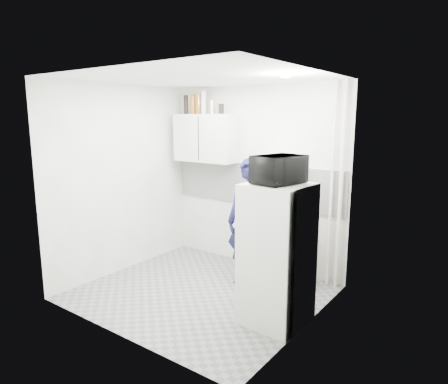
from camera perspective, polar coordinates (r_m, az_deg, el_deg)
The scene contains 23 objects.
floor at distance 5.15m, azimuth -3.38°, elevation -14.12°, with size 2.80×2.80×0.00m, color gray.
ceiling at distance 4.70m, azimuth -3.74°, elevation 16.03°, with size 2.80×2.80×0.00m, color white.
wall_back at distance 5.76m, azimuth 4.40°, elevation 2.06°, with size 2.80×2.80×0.00m, color white.
wall_left at distance 5.74m, azimuth -14.39°, elevation 1.73°, with size 2.60×2.60×0.00m, color white.
wall_right at distance 4.03m, azimuth 12.00°, elevation -1.89°, with size 2.60×2.60×0.00m, color white.
person at distance 5.12m, azimuth 3.78°, elevation -4.38°, with size 0.61×0.40×1.67m, color #131439.
stove at distance 5.43m, azimuth 9.04°, elevation -8.01°, with size 0.54×0.54×0.87m, color beige.
fridge at distance 4.24m, azimuth 7.53°, elevation -8.86°, with size 0.62×0.62×1.50m, color silver.
stove_top at distance 5.30m, azimuth 9.18°, elevation -3.41°, with size 0.52×0.52×0.03m, color black.
saucepan at distance 5.22m, azimuth 9.62°, elevation -2.87°, with size 0.19×0.19×0.11m, color silver.
microwave at distance 4.03m, azimuth 7.84°, elevation 3.18°, with size 0.35×0.52×0.29m, color black.
bottle_a at distance 6.24m, azimuth -5.46°, elevation 12.31°, with size 0.07×0.07×0.28m, color black.
bottle_b at distance 6.15m, azimuth -4.50°, elevation 12.38°, with size 0.08×0.08×0.29m, color brown.
bottle_c at distance 6.08m, azimuth -3.70°, elevation 12.47°, with size 0.07×0.07×0.30m, color brown.
bottle_d at distance 6.01m, azimuth -2.92°, elevation 12.63°, with size 0.08×0.08×0.33m, color #B2B7BC.
canister_a at distance 5.92m, azimuth -1.79°, elevation 11.99°, with size 0.08×0.08×0.19m, color silver.
canister_b at distance 5.81m, azimuth -0.39°, elevation 11.79°, with size 0.08×0.08×0.15m, color black.
upper_cabinet at distance 5.99m, azimuth -2.58°, elevation 7.71°, with size 1.00×0.35×0.70m, color silver.
range_hood at distance 5.29m, azimuth 7.17°, elevation 4.19°, with size 0.60×0.50×0.14m, color beige.
backsplash at distance 5.76m, azimuth 4.31°, elevation 1.06°, with size 2.74×0.03×0.60m, color white.
pipe_a at distance 5.13m, azimuth 16.36°, elevation 0.60°, with size 0.05×0.05×2.60m, color beige.
pipe_b at distance 5.17m, azimuth 15.11°, elevation 0.74°, with size 0.04×0.04×2.60m, color beige.
ceiling_spot_fixture at distance 4.31m, azimuth 8.77°, elevation 16.02°, with size 0.10×0.10×0.02m, color white.
Camera 1 is at (2.99, -3.60, 2.16)m, focal length 32.00 mm.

